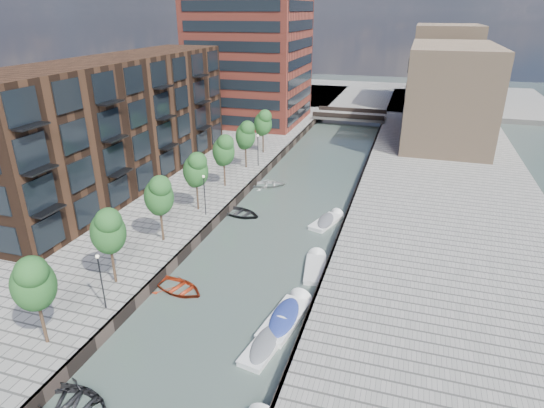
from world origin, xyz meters
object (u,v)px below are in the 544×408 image
at_px(tree_2, 159,194).
at_px(motorboat_3, 287,316).
at_px(motorboat_1, 268,342).
at_px(motorboat_2, 316,267).
at_px(tree_6, 263,122).
at_px(tree_0, 33,282).
at_px(sloop_4, 240,215).
at_px(sloop_0, 64,405).
at_px(bridge, 350,116).
at_px(sloop_2, 179,290).
at_px(sloop_3, 268,186).
at_px(tree_1, 108,230).
at_px(sloop_1, 74,408).
at_px(motorboat_4, 328,221).
at_px(tree_4, 223,150).
at_px(car, 412,134).
at_px(tree_5, 245,134).
at_px(tree_3, 196,169).

xyz_separation_m(tree_2, motorboat_3, (13.06, -6.20, -5.08)).
distance_m(motorboat_1, motorboat_2, 10.22).
distance_m(tree_6, motorboat_1, 39.57).
distance_m(tree_0, sloop_4, 23.87).
bearing_deg(sloop_0, tree_6, -14.31).
xyz_separation_m(bridge, sloop_0, (-4.96, -71.00, -1.39)).
bearing_deg(sloop_2, sloop_3, 16.48).
relative_size(tree_6, sloop_4, 1.29).
height_order(tree_1, sloop_2, tree_1).
relative_size(sloop_1, motorboat_1, 1.01).
bearing_deg(tree_0, motorboat_4, 61.73).
height_order(tree_0, sloop_4, tree_0).
relative_size(bridge, sloop_4, 2.82).
bearing_deg(sloop_4, motorboat_1, -140.01).
distance_m(tree_0, tree_4, 28.00).
xyz_separation_m(tree_1, motorboat_1, (12.59, -2.16, -5.12)).
bearing_deg(sloop_3, tree_4, 110.95).
bearing_deg(motorboat_3, car, 81.93).
bearing_deg(bridge, motorboat_4, -84.41).
distance_m(tree_4, sloop_3, 7.67).
distance_m(tree_4, motorboat_4, 14.42).
bearing_deg(car, tree_5, -117.02).
relative_size(sloop_2, motorboat_3, 0.75).
relative_size(tree_0, tree_2, 1.00).
relative_size(sloop_4, motorboat_1, 0.95).
xyz_separation_m(tree_2, sloop_1, (4.16, -17.00, -5.31)).
distance_m(tree_4, sloop_0, 31.65).
bearing_deg(motorboat_3, tree_6, 110.91).
relative_size(sloop_2, motorboat_2, 0.88).
height_order(tree_5, sloop_0, tree_5).
distance_m(tree_5, sloop_1, 38.59).
relative_size(tree_4, motorboat_1, 1.23).
bearing_deg(sloop_3, tree_2, 144.78).
xyz_separation_m(tree_1, tree_4, (0.00, 21.00, 0.00)).
distance_m(bridge, tree_1, 61.71).
distance_m(tree_2, sloop_1, 18.29).
bearing_deg(tree_1, sloop_0, -70.50).
bearing_deg(tree_1, tree_0, -90.00).
distance_m(motorboat_2, car, 42.23).
height_order(tree_2, sloop_1, tree_2).
bearing_deg(tree_5, sloop_4, -72.75).
xyz_separation_m(motorboat_2, car, (6.50, 41.70, 1.51)).
bearing_deg(motorboat_1, car, 81.87).
xyz_separation_m(tree_0, tree_3, (0.00, 21.00, 0.00)).
relative_size(motorboat_1, car, 1.36).
bearing_deg(motorboat_3, sloop_3, 110.65).
bearing_deg(tree_4, tree_5, 90.00).
xyz_separation_m(sloop_0, motorboat_3, (9.52, 10.80, 0.22)).
height_order(sloop_4, motorboat_4, motorboat_4).
bearing_deg(tree_1, sloop_3, 80.80).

